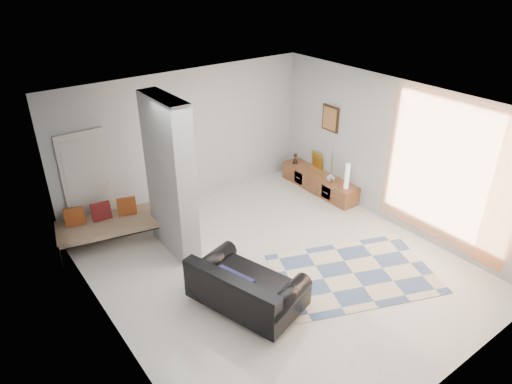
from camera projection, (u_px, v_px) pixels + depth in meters
floor at (279, 268)px, 7.75m from camera, size 6.00×6.00×0.00m
ceiling at (284, 109)px, 6.44m from camera, size 6.00×6.00×0.00m
wall_back at (187, 139)px, 9.22m from camera, size 6.00×0.00×6.00m
wall_front at (456, 301)px, 4.96m from camera, size 6.00×0.00×6.00m
wall_left at (110, 259)px, 5.64m from camera, size 0.00×6.00×6.00m
wall_right at (395, 154)px, 8.54m from camera, size 0.00×6.00×6.00m
partition_column at (170, 178)px, 7.65m from camera, size 0.35×1.20×2.80m
hallway_door at (88, 185)px, 8.26m from camera, size 0.85×0.06×2.04m
curtain at (448, 174)px, 7.66m from camera, size 0.00×2.55×2.55m
wall_art at (330, 118)px, 9.61m from camera, size 0.04×0.45×0.55m
media_console at (319, 182)px, 10.18m from camera, size 0.45×2.01×0.80m
loveseat at (245, 288)px, 6.75m from camera, size 1.42×1.88×0.76m
daybed at (112, 222)px, 8.30m from camera, size 2.12×1.24×0.77m
area_rug at (353, 273)px, 7.61m from camera, size 3.06×2.57×0.01m
cylinder_lamp at (347, 176)px, 9.37m from camera, size 0.10×0.10×0.55m
bronze_figurine at (295, 158)px, 10.55m from camera, size 0.13×0.13×0.25m
vase at (331, 177)px, 9.74m from camera, size 0.21×0.21×0.19m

